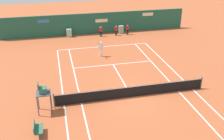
{
  "coord_description": "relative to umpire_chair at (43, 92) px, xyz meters",
  "views": [
    {
      "loc": [
        -5.58,
        -17.08,
        10.86
      ],
      "look_at": [
        -0.79,
        3.54,
        0.8
      ],
      "focal_mm": 42.24,
      "sensor_mm": 36.0,
      "label": 1
    }
  ],
  "objects": [
    {
      "name": "ball_kid_centre_post",
      "position": [
        10.78,
        16.04,
        -0.81
      ],
      "size": [
        0.45,
        0.23,
        1.36
      ],
      "rotation": [
        0.0,
        0.0,
        3.34
      ],
      "color": "black",
      "rests_on": "ground_plane"
    },
    {
      "name": "ball_kid_right_post",
      "position": [
        7.16,
        16.04,
        -0.81
      ],
      "size": [
        0.45,
        0.23,
        1.37
      ],
      "rotation": [
        0.0,
        0.0,
        2.96
      ],
      "color": "black",
      "rests_on": "ground_plane"
    },
    {
      "name": "ball_kid_left_post",
      "position": [
        9.21,
        16.04,
        -0.84
      ],
      "size": [
        0.44,
        0.19,
        1.31
      ],
      "rotation": [
        0.0,
        0.0,
        3.07
      ],
      "color": "black",
      "rests_on": "ground_plane"
    },
    {
      "name": "sponsor_back_wall",
      "position": [
        6.66,
        17.52,
        -0.25
      ],
      "size": [
        25.0,
        1.02,
        2.79
      ],
      "color": "#1E5642",
      "rests_on": "ground_plane"
    },
    {
      "name": "ground_plane",
      "position": [
        6.67,
        1.12,
        -1.6
      ],
      "size": [
        80.0,
        80.0,
        0.01
      ],
      "color": "#A8512D"
    },
    {
      "name": "tennis_ball_near_service_line",
      "position": [
        4.02,
        7.78,
        -1.57
      ],
      "size": [
        0.07,
        0.07,
        0.07
      ],
      "primitive_type": "sphere",
      "color": "#CCE033",
      "rests_on": "ground_plane"
    },
    {
      "name": "umpire_chair",
      "position": [
        0.0,
        0.0,
        0.0
      ],
      "size": [
        1.0,
        1.0,
        2.38
      ],
      "rotation": [
        0.0,
        0.0,
        -1.57
      ],
      "color": "#47474C",
      "rests_on": "ground_plane"
    },
    {
      "name": "player_on_baseline",
      "position": [
        5.88,
        9.34,
        -0.62
      ],
      "size": [
        0.74,
        0.67,
        1.84
      ],
      "rotation": [
        0.0,
        0.0,
        2.96
      ],
      "color": "white",
      "rests_on": "ground_plane"
    },
    {
      "name": "tennis_ball_mid_court",
      "position": [
        8.09,
        6.7,
        -1.57
      ],
      "size": [
        0.07,
        0.07,
        0.07
      ],
      "primitive_type": "sphere",
      "color": "#CCE033",
      "rests_on": "ground_plane"
    },
    {
      "name": "tennis_ball_by_sideline",
      "position": [
        5.79,
        6.42,
        -1.57
      ],
      "size": [
        0.07,
        0.07,
        0.07
      ],
      "primitive_type": "sphere",
      "color": "#CCE033",
      "rests_on": "ground_plane"
    },
    {
      "name": "player_bench",
      "position": [
        -0.46,
        -2.51,
        -1.09
      ],
      "size": [
        0.54,
        1.11,
        0.88
      ],
      "rotation": [
        0.0,
        0.0,
        -1.57
      ],
      "color": "#38383D",
      "rests_on": "ground_plane"
    },
    {
      "name": "tennis_net",
      "position": [
        6.67,
        0.55,
        -1.09
      ],
      "size": [
        12.1,
        0.1,
        1.07
      ],
      "color": "#4C4C51",
      "rests_on": "ground_plane"
    }
  ]
}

